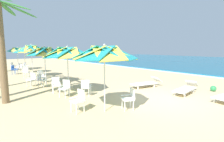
{
  "coord_description": "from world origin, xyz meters",
  "views": [
    {
      "loc": [
        4.38,
        -6.88,
        2.44
      ],
      "look_at": [
        -3.72,
        0.08,
        1.0
      ],
      "focal_mm": 26.87,
      "sensor_mm": 36.0,
      "label": 1
    }
  ],
  "objects_px": {
    "plastic_chair_3": "(65,87)",
    "plastic_chair_12": "(13,66)",
    "plastic_chair_4": "(56,84)",
    "plastic_chair_6": "(32,79)",
    "beach_ball": "(213,89)",
    "plastic_chair_9": "(14,69)",
    "plastic_chair_10": "(23,68)",
    "beach_umbrella_2": "(44,52)",
    "plastic_chair_13": "(26,66)",
    "beach_umbrella_1": "(67,53)",
    "plastic_chair_5": "(41,76)",
    "plastic_chair_8": "(26,72)",
    "plastic_chair_0": "(79,99)",
    "plastic_chair_7": "(41,79)",
    "plastic_chair_11": "(20,66)",
    "beach_umbrella_5": "(17,50)",
    "beach_umbrella_0": "(104,53)",
    "plastic_chair_2": "(86,87)",
    "plastic_chair_1": "(129,98)",
    "beach_umbrella_4": "(24,51)",
    "sun_lounger_2": "(146,83)",
    "beach_umbrella_3": "(31,49)",
    "palm_tree_2": "(1,38)",
    "sun_lounger_1": "(186,88)"
  },
  "relations": [
    {
      "from": "plastic_chair_4",
      "to": "plastic_chair_0",
      "type": "bearing_deg",
      "value": -7.93
    },
    {
      "from": "beach_umbrella_2",
      "to": "beach_umbrella_5",
      "type": "bearing_deg",
      "value": 178.17
    },
    {
      "from": "plastic_chair_7",
      "to": "beach_ball",
      "type": "height_order",
      "value": "plastic_chair_7"
    },
    {
      "from": "beach_umbrella_2",
      "to": "beach_ball",
      "type": "bearing_deg",
      "value": 38.7
    },
    {
      "from": "plastic_chair_5",
      "to": "plastic_chair_12",
      "type": "xyz_separation_m",
      "value": [
        -9.61,
        -0.03,
        0.0
      ]
    },
    {
      "from": "plastic_chair_7",
      "to": "plastic_chair_11",
      "type": "height_order",
      "value": "same"
    },
    {
      "from": "plastic_chair_0",
      "to": "plastic_chair_12",
      "type": "height_order",
      "value": "same"
    },
    {
      "from": "plastic_chair_5",
      "to": "plastic_chair_13",
      "type": "distance_m",
      "value": 8.43
    },
    {
      "from": "beach_umbrella_2",
      "to": "plastic_chair_13",
      "type": "xyz_separation_m",
      "value": [
        -9.09,
        0.96,
        -1.73
      ]
    },
    {
      "from": "plastic_chair_4",
      "to": "plastic_chair_9",
      "type": "bearing_deg",
      "value": -177.73
    },
    {
      "from": "beach_umbrella_1",
      "to": "plastic_chair_3",
      "type": "bearing_deg",
      "value": -49.4
    },
    {
      "from": "plastic_chair_0",
      "to": "plastic_chair_8",
      "type": "distance_m",
      "value": 9.65
    },
    {
      "from": "plastic_chair_3",
      "to": "plastic_chair_12",
      "type": "relative_size",
      "value": 1.0
    },
    {
      "from": "plastic_chair_0",
      "to": "beach_umbrella_4",
      "type": "bearing_deg",
      "value": 175.03
    },
    {
      "from": "plastic_chair_7",
      "to": "plastic_chair_10",
      "type": "distance_m",
      "value": 8.02
    },
    {
      "from": "plastic_chair_7",
      "to": "plastic_chair_10",
      "type": "xyz_separation_m",
      "value": [
        -7.99,
        0.75,
        0.0
      ]
    },
    {
      "from": "plastic_chair_3",
      "to": "plastic_chair_8",
      "type": "distance_m",
      "value": 7.39
    },
    {
      "from": "plastic_chair_0",
      "to": "beach_ball",
      "type": "height_order",
      "value": "plastic_chair_0"
    },
    {
      "from": "plastic_chair_2",
      "to": "plastic_chair_12",
      "type": "relative_size",
      "value": 1.0
    },
    {
      "from": "plastic_chair_8",
      "to": "sun_lounger_2",
      "type": "height_order",
      "value": "plastic_chair_8"
    },
    {
      "from": "beach_ball",
      "to": "plastic_chair_1",
      "type": "bearing_deg",
      "value": -101.18
    },
    {
      "from": "beach_umbrella_2",
      "to": "plastic_chair_7",
      "type": "bearing_deg",
      "value": -37.38
    },
    {
      "from": "plastic_chair_2",
      "to": "plastic_chair_7",
      "type": "height_order",
      "value": "same"
    },
    {
      "from": "beach_umbrella_2",
      "to": "plastic_chair_6",
      "type": "xyz_separation_m",
      "value": [
        0.07,
        -0.92,
        -1.73
      ]
    },
    {
      "from": "plastic_chair_11",
      "to": "beach_umbrella_5",
      "type": "bearing_deg",
      "value": 176.42
    },
    {
      "from": "plastic_chair_4",
      "to": "beach_umbrella_4",
      "type": "relative_size",
      "value": 0.33
    },
    {
      "from": "plastic_chair_13",
      "to": "plastic_chair_7",
      "type": "bearing_deg",
      "value": -8.62
    },
    {
      "from": "beach_umbrella_0",
      "to": "plastic_chair_2",
      "type": "bearing_deg",
      "value": 165.38
    },
    {
      "from": "plastic_chair_4",
      "to": "plastic_chair_6",
      "type": "height_order",
      "value": "same"
    },
    {
      "from": "plastic_chair_6",
      "to": "sun_lounger_1",
      "type": "bearing_deg",
      "value": 38.61
    },
    {
      "from": "beach_umbrella_5",
      "to": "plastic_chair_12",
      "type": "xyz_separation_m",
      "value": [
        -0.64,
        -0.41,
        -1.78
      ]
    },
    {
      "from": "plastic_chair_1",
      "to": "palm_tree_2",
      "type": "distance_m",
      "value": 6.03
    },
    {
      "from": "plastic_chair_7",
      "to": "beach_umbrella_5",
      "type": "bearing_deg",
      "value": 175.39
    },
    {
      "from": "beach_ball",
      "to": "plastic_chair_8",
      "type": "bearing_deg",
      "value": -149.75
    },
    {
      "from": "beach_umbrella_1",
      "to": "plastic_chair_8",
      "type": "distance_m",
      "value": 7.33
    },
    {
      "from": "beach_umbrella_3",
      "to": "sun_lounger_2",
      "type": "height_order",
      "value": "beach_umbrella_3"
    },
    {
      "from": "plastic_chair_12",
      "to": "beach_ball",
      "type": "bearing_deg",
      "value": 19.84
    },
    {
      "from": "plastic_chair_5",
      "to": "palm_tree_2",
      "type": "relative_size",
      "value": 0.19
    },
    {
      "from": "plastic_chair_7",
      "to": "plastic_chair_11",
      "type": "relative_size",
      "value": 1.0
    },
    {
      "from": "beach_umbrella_0",
      "to": "plastic_chair_11",
      "type": "xyz_separation_m",
      "value": [
        -15.39,
        0.32,
        -1.76
      ]
    },
    {
      "from": "plastic_chair_3",
      "to": "plastic_chair_8",
      "type": "height_order",
      "value": "same"
    },
    {
      "from": "plastic_chair_3",
      "to": "plastic_chair_12",
      "type": "xyz_separation_m",
      "value": [
        -14.06,
        0.24,
        0.0
      ]
    },
    {
      "from": "plastic_chair_2",
      "to": "beach_umbrella_5",
      "type": "distance_m",
      "value": 14.1
    },
    {
      "from": "beach_umbrella_1",
      "to": "plastic_chair_3",
      "type": "height_order",
      "value": "beach_umbrella_1"
    },
    {
      "from": "palm_tree_2",
      "to": "plastic_chair_7",
      "type": "bearing_deg",
      "value": 134.09
    },
    {
      "from": "plastic_chair_9",
      "to": "plastic_chair_10",
      "type": "relative_size",
      "value": 1.0
    },
    {
      "from": "plastic_chair_1",
      "to": "beach_umbrella_2",
      "type": "xyz_separation_m",
      "value": [
        -7.08,
        -0.82,
        1.73
      ]
    },
    {
      "from": "plastic_chair_7",
      "to": "beach_umbrella_3",
      "type": "xyz_separation_m",
      "value": [
        -4.1,
        0.63,
        1.91
      ]
    },
    {
      "from": "plastic_chair_5",
      "to": "plastic_chair_8",
      "type": "bearing_deg",
      "value": -174.75
    },
    {
      "from": "plastic_chair_7",
      "to": "beach_umbrella_5",
      "type": "xyz_separation_m",
      "value": [
        -10.38,
        0.84,
        1.78
      ]
    }
  ]
}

